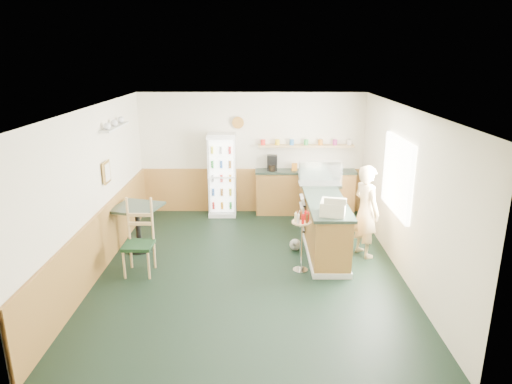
{
  "coord_description": "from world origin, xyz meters",
  "views": [
    {
      "loc": [
        0.15,
        -7.04,
        3.48
      ],
      "look_at": [
        0.11,
        0.6,
        1.17
      ],
      "focal_mm": 32.0,
      "sensor_mm": 36.0,
      "label": 1
    }
  ],
  "objects_px": {
    "cash_register": "(333,208)",
    "condiment_stand": "(301,233)",
    "drinks_fridge": "(222,175)",
    "cafe_chair": "(139,234)",
    "display_case": "(320,174)",
    "cafe_table": "(138,219)",
    "shopkeeper": "(366,211)"
  },
  "relations": [
    {
      "from": "condiment_stand",
      "to": "cafe_table",
      "type": "xyz_separation_m",
      "value": [
        -2.91,
        0.81,
        -0.08
      ]
    },
    {
      "from": "cash_register",
      "to": "cafe_table",
      "type": "relative_size",
      "value": 0.42
    },
    {
      "from": "display_case",
      "to": "condiment_stand",
      "type": "distance_m",
      "value": 1.8
    },
    {
      "from": "shopkeeper",
      "to": "cafe_chair",
      "type": "distance_m",
      "value": 3.92
    },
    {
      "from": "drinks_fridge",
      "to": "display_case",
      "type": "distance_m",
      "value": 2.35
    },
    {
      "from": "display_case",
      "to": "cash_register",
      "type": "bearing_deg",
      "value": -90.0
    },
    {
      "from": "drinks_fridge",
      "to": "cash_register",
      "type": "relative_size",
      "value": 4.48
    },
    {
      "from": "cafe_chair",
      "to": "shopkeeper",
      "type": "bearing_deg",
      "value": 10.32
    },
    {
      "from": "display_case",
      "to": "cash_register",
      "type": "relative_size",
      "value": 2.01
    },
    {
      "from": "shopkeeper",
      "to": "drinks_fridge",
      "type": "bearing_deg",
      "value": 27.42
    },
    {
      "from": "shopkeeper",
      "to": "cafe_chair",
      "type": "height_order",
      "value": "shopkeeper"
    },
    {
      "from": "drinks_fridge",
      "to": "condiment_stand",
      "type": "xyz_separation_m",
      "value": [
        1.51,
        -2.82,
        -0.23
      ]
    },
    {
      "from": "drinks_fridge",
      "to": "cash_register",
      "type": "xyz_separation_m",
      "value": [
        2.01,
        -2.84,
        0.21
      ]
    },
    {
      "from": "display_case",
      "to": "shopkeeper",
      "type": "bearing_deg",
      "value": -54.81
    },
    {
      "from": "cafe_table",
      "to": "cash_register",
      "type": "bearing_deg",
      "value": -13.74
    },
    {
      "from": "cash_register",
      "to": "condiment_stand",
      "type": "xyz_separation_m",
      "value": [
        -0.49,
        0.02,
        -0.44
      ]
    },
    {
      "from": "display_case",
      "to": "condiment_stand",
      "type": "height_order",
      "value": "display_case"
    },
    {
      "from": "display_case",
      "to": "cafe_table",
      "type": "relative_size",
      "value": 0.85
    },
    {
      "from": "cash_register",
      "to": "shopkeeper",
      "type": "bearing_deg",
      "value": 57.15
    },
    {
      "from": "cash_register",
      "to": "cafe_chair",
      "type": "relative_size",
      "value": 0.33
    },
    {
      "from": "display_case",
      "to": "shopkeeper",
      "type": "relative_size",
      "value": 0.49
    },
    {
      "from": "drinks_fridge",
      "to": "shopkeeper",
      "type": "distance_m",
      "value": 3.48
    },
    {
      "from": "cafe_chair",
      "to": "cafe_table",
      "type": "bearing_deg",
      "value": 107.15
    },
    {
      "from": "display_case",
      "to": "cash_register",
      "type": "xyz_separation_m",
      "value": [
        0.0,
        -1.65,
        -0.12
      ]
    },
    {
      "from": "drinks_fridge",
      "to": "condiment_stand",
      "type": "relative_size",
      "value": 1.8
    },
    {
      "from": "condiment_stand",
      "to": "cafe_chair",
      "type": "height_order",
      "value": "cafe_chair"
    },
    {
      "from": "cafe_table",
      "to": "shopkeeper",
      "type": "bearing_deg",
      "value": -2.4
    },
    {
      "from": "drinks_fridge",
      "to": "cafe_table",
      "type": "distance_m",
      "value": 2.47
    },
    {
      "from": "condiment_stand",
      "to": "cafe_table",
      "type": "height_order",
      "value": "condiment_stand"
    },
    {
      "from": "cash_register",
      "to": "drinks_fridge",
      "type": "bearing_deg",
      "value": 139.1
    },
    {
      "from": "display_case",
      "to": "drinks_fridge",
      "type": "bearing_deg",
      "value": 149.34
    },
    {
      "from": "condiment_stand",
      "to": "cafe_chair",
      "type": "xyz_separation_m",
      "value": [
        -2.66,
        -0.01,
        -0.03
      ]
    }
  ]
}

